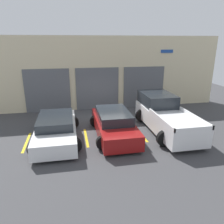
# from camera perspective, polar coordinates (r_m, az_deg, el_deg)

# --- Properties ---
(ground_plane) EXTENTS (28.00, 28.00, 0.00)m
(ground_plane) POSITION_cam_1_polar(r_m,az_deg,el_deg) (12.89, -1.09, -2.90)
(ground_plane) COLOR #3D3D3F
(shophouse_building) EXTENTS (17.31, 0.68, 4.96)m
(shophouse_building) POSITION_cam_1_polar(r_m,az_deg,el_deg) (15.44, -3.31, 9.95)
(shophouse_building) COLOR beige
(shophouse_building) RESTS_ON ground
(pickup_truck) EXTENTS (2.36, 5.23, 1.75)m
(pickup_truck) POSITION_cam_1_polar(r_m,az_deg,el_deg) (12.10, 13.49, -0.75)
(pickup_truck) COLOR white
(pickup_truck) RESTS_ON ground
(sedan_white) EXTENTS (2.28, 4.55, 1.19)m
(sedan_white) POSITION_cam_1_polar(r_m,az_deg,el_deg) (10.90, -14.37, -4.26)
(sedan_white) COLOR white
(sedan_white) RESTS_ON ground
(sedan_side) EXTENTS (2.17, 4.49, 1.28)m
(sedan_side) POSITION_cam_1_polar(r_m,az_deg,el_deg) (11.05, 0.47, -3.17)
(sedan_side) COLOR maroon
(sedan_side) RESTS_ON ground
(parking_stripe_far_left) EXTENTS (0.12, 2.20, 0.01)m
(parking_stripe_far_left) POSITION_cam_1_polar(r_m,az_deg,el_deg) (11.29, -21.40, -7.35)
(parking_stripe_far_left) COLOR gold
(parking_stripe_far_left) RESTS_ON ground
(parking_stripe_left) EXTENTS (0.12, 2.20, 0.01)m
(parking_stripe_left) POSITION_cam_1_polar(r_m,az_deg,el_deg) (11.09, -6.77, -6.61)
(parking_stripe_left) COLOR gold
(parking_stripe_left) RESTS_ON ground
(parking_stripe_centre) EXTENTS (0.12, 2.20, 0.01)m
(parking_stripe_centre) POSITION_cam_1_polar(r_m,az_deg,el_deg) (11.61, 7.41, -5.49)
(parking_stripe_centre) COLOR gold
(parking_stripe_centre) RESTS_ON ground
(parking_stripe_right) EXTENTS (0.12, 2.20, 0.01)m
(parking_stripe_right) POSITION_cam_1_polar(r_m,az_deg,el_deg) (12.75, 19.66, -4.24)
(parking_stripe_right) COLOR gold
(parking_stripe_right) RESTS_ON ground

